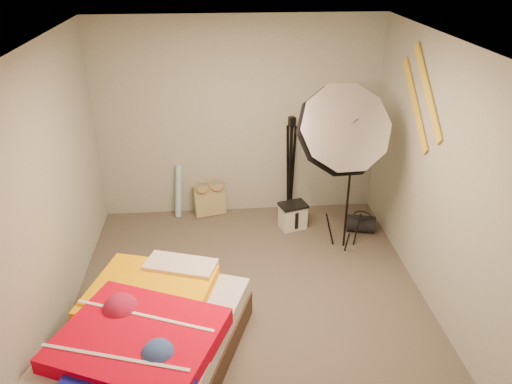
{
  "coord_description": "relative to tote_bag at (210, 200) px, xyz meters",
  "views": [
    {
      "loc": [
        -0.27,
        -3.89,
        3.22
      ],
      "look_at": [
        0.1,
        0.6,
        0.95
      ],
      "focal_mm": 35.0,
      "sensor_mm": 36.0,
      "label": 1
    }
  ],
  "objects": [
    {
      "name": "floor",
      "position": [
        0.4,
        -1.9,
        -0.2
      ],
      "size": [
        4.0,
        4.0,
        0.0
      ],
      "primitive_type": "plane",
      "color": "brown",
      "rests_on": "ground"
    },
    {
      "name": "ceiling",
      "position": [
        0.4,
        -1.9,
        2.3
      ],
      "size": [
        4.0,
        4.0,
        0.0
      ],
      "primitive_type": "plane",
      "rotation": [
        3.14,
        0.0,
        0.0
      ],
      "color": "silver",
      "rests_on": "wall_back"
    },
    {
      "name": "wall_back",
      "position": [
        0.4,
        0.1,
        1.05
      ],
      "size": [
        3.5,
        0.0,
        3.5
      ],
      "primitive_type": "plane",
      "rotation": [
        1.57,
        0.0,
        0.0
      ],
      "color": "#9DA18F",
      "rests_on": "floor"
    },
    {
      "name": "wall_front",
      "position": [
        0.4,
        -3.9,
        1.05
      ],
      "size": [
        3.5,
        0.0,
        3.5
      ],
      "primitive_type": "plane",
      "rotation": [
        -1.57,
        0.0,
        0.0
      ],
      "color": "#9DA18F",
      "rests_on": "floor"
    },
    {
      "name": "wall_left",
      "position": [
        -1.35,
        -1.9,
        1.05
      ],
      "size": [
        0.0,
        4.0,
        4.0
      ],
      "primitive_type": "plane",
      "rotation": [
        1.57,
        0.0,
        1.57
      ],
      "color": "#9DA18F",
      "rests_on": "floor"
    },
    {
      "name": "wall_right",
      "position": [
        2.15,
        -1.9,
        1.05
      ],
      "size": [
        0.0,
        4.0,
        4.0
      ],
      "primitive_type": "plane",
      "rotation": [
        1.57,
        0.0,
        -1.57
      ],
      "color": "#9DA18F",
      "rests_on": "floor"
    },
    {
      "name": "tote_bag",
      "position": [
        0.0,
        0.0,
        0.0
      ],
      "size": [
        0.43,
        0.27,
        0.42
      ],
      "primitive_type": "cube",
      "rotation": [
        -0.14,
        0.0,
        0.25
      ],
      "color": "tan",
      "rests_on": "floor"
    },
    {
      "name": "wrapping_roll",
      "position": [
        -0.39,
        0.0,
        0.14
      ],
      "size": [
        0.15,
        0.21,
        0.69
      ],
      "primitive_type": "cylinder",
      "rotation": [
        -0.17,
        0.0,
        -0.38
      ],
      "color": "#48A0BA",
      "rests_on": "floor"
    },
    {
      "name": "camera_case",
      "position": [
        1.03,
        -0.44,
        -0.05
      ],
      "size": [
        0.35,
        0.3,
        0.3
      ],
      "primitive_type": "cube",
      "rotation": [
        0.0,
        0.0,
        0.29
      ],
      "color": "beige",
      "rests_on": "floor"
    },
    {
      "name": "duffel_bag",
      "position": [
        1.86,
        -0.6,
        -0.1
      ],
      "size": [
        0.38,
        0.29,
        0.21
      ],
      "primitive_type": "cylinder",
      "rotation": [
        0.0,
        1.57,
        -0.26
      ],
      "color": "black",
      "rests_on": "floor"
    },
    {
      "name": "wall_stripe_upper",
      "position": [
        2.13,
        -1.3,
        1.75
      ],
      "size": [
        0.02,
        0.91,
        0.78
      ],
      "primitive_type": "cube",
      "rotation": [
        0.7,
        0.0,
        0.0
      ],
      "color": "gold",
      "rests_on": "wall_right"
    },
    {
      "name": "wall_stripe_lower",
      "position": [
        2.13,
        -1.05,
        1.55
      ],
      "size": [
        0.02,
        0.91,
        0.78
      ],
      "primitive_type": "cube",
      "rotation": [
        0.7,
        0.0,
        0.0
      ],
      "color": "gold",
      "rests_on": "wall_right"
    },
    {
      "name": "bed",
      "position": [
        -0.53,
        -2.66,
        0.07
      ],
      "size": [
        1.87,
        2.3,
        0.55
      ],
      "color": "#3F2A1F",
      "rests_on": "floor"
    },
    {
      "name": "photo_umbrella",
      "position": [
        1.41,
        -1.04,
        1.28
      ],
      "size": [
        1.19,
        0.86,
        2.07
      ],
      "color": "black",
      "rests_on": "floor"
    },
    {
      "name": "camera_tripod",
      "position": [
        1.05,
        -0.02,
        0.55
      ],
      "size": [
        0.09,
        0.09,
        1.31
      ],
      "color": "black",
      "rests_on": "floor"
    }
  ]
}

